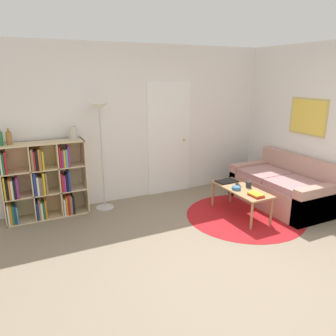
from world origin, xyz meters
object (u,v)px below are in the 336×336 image
object	(u,v)px
floor_lamp	(100,124)
bowl	(236,188)
bottle_left	(1,139)
coffee_table	(241,191)
bookshelf	(42,182)
couch	(284,188)
laptop	(227,181)
bottle_middle	(9,138)
vase_on_shelf	(73,133)
cup	(249,185)

from	to	relation	value
floor_lamp	bowl	distance (m)	2.29
bottle_left	bowl	bearing A→B (deg)	-22.41
coffee_table	bookshelf	bearing A→B (deg)	155.30
couch	coffee_table	distance (m)	0.93
bookshelf	laptop	world-z (taller)	bookshelf
bottle_left	bottle_middle	distance (m)	0.11
bowl	bottle_left	size ratio (longest dim) A/B	0.58
floor_lamp	couch	xyz separation A→B (m)	(2.74, -1.16, -1.11)
bowl	laptop	bearing A→B (deg)	75.61
vase_on_shelf	bowl	bearing A→B (deg)	-31.08
laptop	bowl	xyz separation A→B (m)	(-0.10, -0.37, 0.01)
floor_lamp	laptop	distance (m)	2.20
bowl	cup	size ratio (longest dim) A/B	1.46
bottle_left	vase_on_shelf	world-z (taller)	bottle_left
bookshelf	laptop	bearing A→B (deg)	-18.34
coffee_table	bowl	bearing A→B (deg)	-169.79
cup	vase_on_shelf	size ratio (longest dim) A/B	0.48
bookshelf	bottle_middle	world-z (taller)	bottle_middle
coffee_table	bottle_middle	xyz separation A→B (m)	(-3.10, 1.28, 0.87)
floor_lamp	laptop	world-z (taller)	floor_lamp
bottle_middle	bookshelf	bearing A→B (deg)	-2.73
bottle_middle	vase_on_shelf	distance (m)	0.88
coffee_table	vase_on_shelf	size ratio (longest dim) A/B	5.45
bookshelf	bottle_left	xyz separation A→B (m)	(-0.47, -0.00, 0.70)
bowl	cup	bearing A→B (deg)	-0.86
coffee_table	bowl	size ratio (longest dim) A/B	7.72
bookshelf	bottle_left	bearing A→B (deg)	-179.87
laptop	vase_on_shelf	world-z (taller)	vase_on_shelf
bottle_middle	couch	bearing A→B (deg)	-17.27
cup	bottle_middle	distance (m)	3.56
couch	cup	world-z (taller)	couch
floor_lamp	bottle_middle	bearing A→B (deg)	176.14
couch	vase_on_shelf	distance (m)	3.52
coffee_table	cup	bearing A→B (deg)	-10.27
cup	bottle_middle	bearing A→B (deg)	158.05
laptop	couch	bearing A→B (deg)	-19.43
floor_lamp	bookshelf	bearing A→B (deg)	175.70
floor_lamp	bottle_middle	size ratio (longest dim) A/B	7.42
couch	bookshelf	bearing A→B (deg)	161.38
bookshelf	couch	size ratio (longest dim) A/B	0.73
bookshelf	coffee_table	distance (m)	3.02
couch	bottle_left	xyz separation A→B (m)	(-4.12, 1.23, 0.98)
coffee_table	bottle_left	size ratio (longest dim) A/B	4.48
bottle_left	coffee_table	bearing A→B (deg)	-21.44
floor_lamp	bowl	bearing A→B (deg)	-35.23
couch	floor_lamp	bearing A→B (deg)	156.99
floor_lamp	laptop	bearing A→B (deg)	-24.78
laptop	vase_on_shelf	xyz separation A→B (m)	(-2.21, 0.90, 0.81)
floor_lamp	vase_on_shelf	size ratio (longest dim) A/B	8.82
bowl	vase_on_shelf	world-z (taller)	vase_on_shelf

